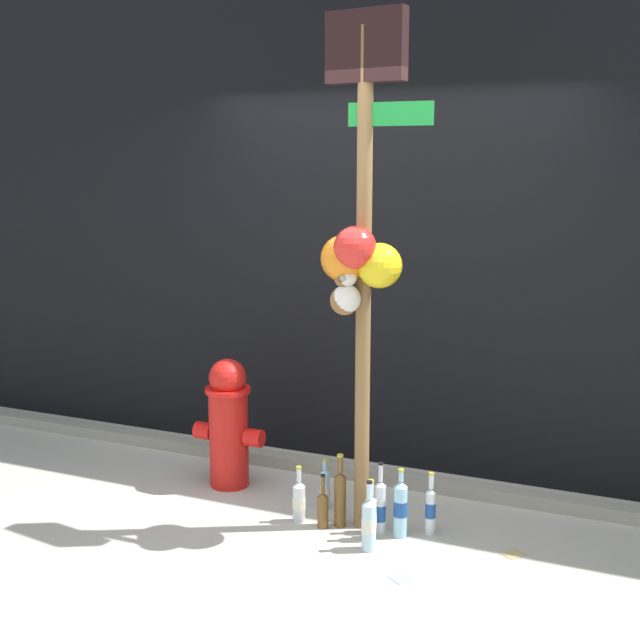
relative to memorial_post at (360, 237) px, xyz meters
name	(u,v)px	position (x,y,z in m)	size (l,w,h in m)	color
ground_plane	(305,546)	(-0.19, -0.29, -1.65)	(14.00, 14.00, 0.00)	#ADA899
building_wall	(392,212)	(-0.19, 1.13, 0.06)	(10.00, 0.20, 3.42)	black
curb_strip	(368,474)	(-0.19, 0.72, -1.61)	(8.00, 0.12, 0.08)	gray
memorial_post	(360,237)	(0.00, 0.00, 0.00)	(0.59, 0.32, 2.79)	olive
fire_hydrant	(229,422)	(-0.98, 0.30, -1.23)	(0.47, 0.28, 0.83)	red
bottle_0	(369,523)	(0.14, -0.20, -1.50)	(0.08, 0.08, 0.39)	#B2DBEA
bottle_1	(340,497)	(-0.11, 0.01, -1.47)	(0.07, 0.07, 0.43)	brown
bottle_2	(371,517)	(0.11, -0.09, -1.51)	(0.06, 0.06, 0.35)	silver
bottle_3	(430,509)	(0.39, 0.12, -1.50)	(0.06, 0.06, 0.36)	silver
bottle_4	(380,507)	(0.13, 0.02, -1.50)	(0.06, 0.06, 0.41)	silver
bottle_5	(325,488)	(-0.28, 0.20, -1.52)	(0.06, 0.06, 0.30)	#93CCE0
bottle_6	(400,508)	(0.25, 0.02, -1.48)	(0.08, 0.08, 0.39)	#93CCE0
bottle_7	(299,501)	(-0.34, -0.03, -1.52)	(0.07, 0.07, 0.33)	silver
bottle_8	(323,508)	(-0.19, -0.04, -1.53)	(0.06, 0.06, 0.31)	brown
litter_0	(514,554)	(0.86, 0.05, -1.64)	(0.12, 0.09, 0.01)	tan
litter_1	(257,458)	(-1.03, 0.78, -1.64)	(0.15, 0.08, 0.01)	tan
litter_2	(400,578)	(0.39, -0.43, -1.64)	(0.10, 0.09, 0.01)	#8C99B2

